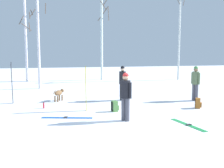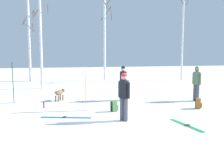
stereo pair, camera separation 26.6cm
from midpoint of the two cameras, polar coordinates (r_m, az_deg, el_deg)
ground_plane at (r=10.05m, az=2.58°, el=-7.44°), size 60.00×60.00×0.00m
person_0 at (r=14.22m, az=16.23°, el=0.60°), size 0.34×0.49×1.72m
person_1 at (r=13.77m, az=1.62°, el=0.67°), size 0.34×0.50×1.72m
person_2 at (r=9.79m, az=2.02°, el=-1.95°), size 0.34×0.45×1.72m
dog at (r=13.92m, az=-11.35°, el=-1.86°), size 0.55×0.76×0.57m
ski_pair_planted_0 at (r=13.78m, az=-20.33°, el=0.19°), size 0.02×0.27×1.95m
ski_pair_planted_1 at (r=11.52m, az=-6.04°, el=-0.95°), size 0.02×0.25×1.85m
ski_pair_lying_0 at (r=9.73m, az=14.53°, el=-8.09°), size 0.49×1.75×0.05m
ski_pair_lying_1 at (r=10.51m, az=-9.95°, el=-6.82°), size 1.87×0.63×0.05m
backpack_0 at (r=12.53m, az=16.65°, el=-3.81°), size 0.34×0.33×0.44m
backpack_1 at (r=11.37m, az=-0.10°, el=-4.61°), size 0.31×0.29×0.44m
water_bottle_0 at (r=12.38m, az=-14.42°, el=-4.28°), size 0.07×0.07×0.26m
birch_tree_0 at (r=23.14m, az=-17.55°, el=9.60°), size 1.33×1.33×7.13m
birch_tree_1 at (r=18.52m, az=-15.29°, el=10.46°), size 1.01×1.05×7.19m
birch_tree_2 at (r=23.30m, az=-2.41°, el=10.49°), size 1.26×1.49×7.35m
birch_tree_3 at (r=23.89m, az=13.34°, el=10.20°), size 1.39×1.38×7.39m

